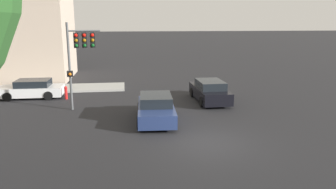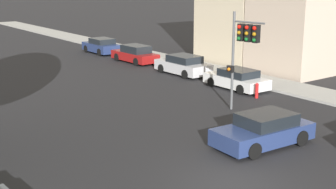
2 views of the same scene
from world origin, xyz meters
TOP-DOWN VIEW (x-y plane):
  - ground_plane at (0.00, 0.00)m, footprint 300.00×300.00m
  - rowhouse_backdrop at (18.31, 14.32)m, footprint 7.98×11.55m
  - traffic_signal at (6.59, 6.18)m, footprint 0.77×2.05m
  - crossing_car_1 at (3.64, 1.94)m, footprint 4.54×2.23m
  - crossing_car_2 at (7.51, -2.10)m, footprint 4.63×2.01m
  - parked_car_0 at (10.24, 10.16)m, footprint 2.06×4.35m
  - fire_hydrant at (9.46, 7.69)m, footprint 0.22×0.22m

SIDE VIEW (x-z plane):
  - ground_plane at x=0.00m, z-range 0.00..0.00m
  - fire_hydrant at x=9.46m, z-range 0.03..0.95m
  - parked_car_0 at x=10.24m, z-range -0.03..1.26m
  - crossing_car_1 at x=3.64m, z-range -0.03..1.39m
  - crossing_car_2 at x=7.51m, z-range -0.03..1.42m
  - traffic_signal at x=6.59m, z-range 1.13..6.41m
  - rowhouse_backdrop at x=18.31m, z-range -0.46..11.29m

